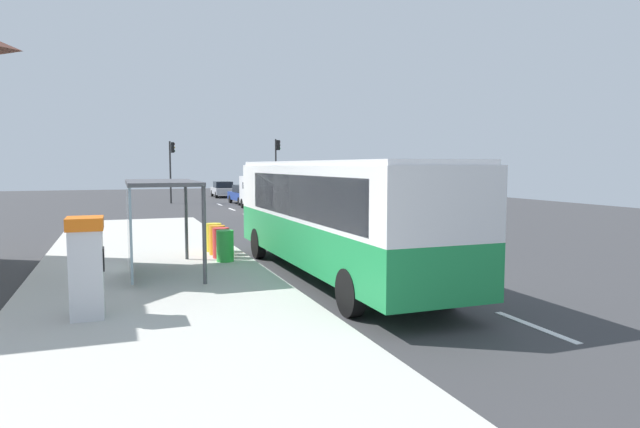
{
  "coord_description": "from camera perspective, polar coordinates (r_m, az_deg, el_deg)",
  "views": [
    {
      "loc": [
        -7.2,
        -14.3,
        3.1
      ],
      "look_at": [
        -1.0,
        2.61,
        1.5
      ],
      "focal_mm": 30.97,
      "sensor_mm": 36.0,
      "label": 1
    }
  ],
  "objects": [
    {
      "name": "lane_stripe_seg_5",
      "position": [
        34.27,
        -7.49,
        -0.14
      ],
      "size": [
        0.16,
        2.2,
        0.01
      ],
      "primitive_type": "cube",
      "color": "silver",
      "rests_on": "ground"
    },
    {
      "name": "sedan_far",
      "position": [
        54.15,
        -10.02,
        2.56
      ],
      "size": [
        1.96,
        4.46,
        1.52
      ],
      "color": "#B7B7BC",
      "rests_on": "ground"
    },
    {
      "name": "sedan_near",
      "position": [
        44.41,
        -7.75,
        2.06
      ],
      "size": [
        1.99,
        4.47,
        1.52
      ],
      "color": "navy",
      "rests_on": "ground"
    },
    {
      "name": "lane_stripe_seg_0",
      "position": [
        11.58,
        21.33,
        -10.79
      ],
      "size": [
        0.16,
        2.2,
        0.01
      ],
      "primitive_type": "cube",
      "color": "silver",
      "rests_on": "ground"
    },
    {
      "name": "bus_shelter",
      "position": [
        15.52,
        -17.18,
        1.14
      ],
      "size": [
        1.8,
        4.0,
        2.5
      ],
      "color": "#4C4C51",
      "rests_on": "sidewalk_platform"
    },
    {
      "name": "sidewalk_platform",
      "position": [
        16.6,
        -17.11,
        -5.6
      ],
      "size": [
        6.2,
        30.0,
        0.18
      ],
      "primitive_type": "cube",
      "color": "beige",
      "rests_on": "ground"
    },
    {
      "name": "lane_stripe_seg_1",
      "position": [
        15.56,
        8.99,
        -6.46
      ],
      "size": [
        0.16,
        2.2,
        0.01
      ],
      "primitive_type": "cube",
      "color": "silver",
      "rests_on": "ground"
    },
    {
      "name": "traffic_light_near_side",
      "position": [
        47.0,
        -4.48,
        5.54
      ],
      "size": [
        0.49,
        0.28,
        5.27
      ],
      "color": "#2D2D2D",
      "rests_on": "ground"
    },
    {
      "name": "lane_stripe_seg_6",
      "position": [
        39.15,
        -9.09,
        0.48
      ],
      "size": [
        0.16,
        2.2,
        0.01
      ],
      "primitive_type": "cube",
      "color": "silver",
      "rests_on": "ground"
    },
    {
      "name": "recycling_bin_orange",
      "position": [
        18.39,
        -10.57,
        -2.65
      ],
      "size": [
        0.52,
        0.52,
        0.95
      ],
      "primitive_type": "cylinder",
      "color": "orange",
      "rests_on": "sidewalk_platform"
    },
    {
      "name": "lane_stripe_seg_2",
      "position": [
        20.0,
        2.0,
        -3.82
      ],
      "size": [
        0.16,
        2.2,
        0.01
      ],
      "primitive_type": "cube",
      "color": "silver",
      "rests_on": "ground"
    },
    {
      "name": "ground_plane",
      "position": [
        29.37,
        -5.82,
        -1.04
      ],
      "size": [
        56.0,
        92.0,
        0.04
      ],
      "primitive_type": "cube",
      "color": "#38383A"
    },
    {
      "name": "lane_stripe_seg_4",
      "position": [
        29.43,
        -5.35,
        -0.98
      ],
      "size": [
        0.16,
        2.2,
        0.01
      ],
      "primitive_type": "cube",
      "color": "silver",
      "rests_on": "ground"
    },
    {
      "name": "recycling_bin_red",
      "position": [
        17.7,
        -10.19,
        -2.95
      ],
      "size": [
        0.52,
        0.52,
        0.95
      ],
      "primitive_type": "cylinder",
      "color": "red",
      "rests_on": "sidewalk_platform"
    },
    {
      "name": "lane_stripe_seg_3",
      "position": [
        24.66,
        -2.38,
        -2.13
      ],
      "size": [
        0.16,
        2.2,
        0.01
      ],
      "primitive_type": "cube",
      "color": "silver",
      "rests_on": "ground"
    },
    {
      "name": "bus",
      "position": [
        15.03,
        1.36,
        0.27
      ],
      "size": [
        2.62,
        11.03,
        3.21
      ],
      "color": "#1E8C47",
      "rests_on": "ground"
    },
    {
      "name": "recycling_bin_yellow",
      "position": [
        19.07,
        -10.92,
        -2.38
      ],
      "size": [
        0.52,
        0.52,
        0.95
      ],
      "primitive_type": "cylinder",
      "color": "yellow",
      "rests_on": "sidewalk_platform"
    },
    {
      "name": "lane_stripe_seg_7",
      "position": [
        44.05,
        -10.34,
        0.97
      ],
      "size": [
        0.16,
        2.2,
        0.01
      ],
      "primitive_type": "cube",
      "color": "silver",
      "rests_on": "ground"
    },
    {
      "name": "recycling_bin_green",
      "position": [
        17.02,
        -9.78,
        -3.26
      ],
      "size": [
        0.52,
        0.52,
        0.95
      ],
      "primitive_type": "cylinder",
      "color": "green",
      "rests_on": "sidewalk_platform"
    },
    {
      "name": "traffic_light_far_side",
      "position": [
        46.23,
        -15.1,
        5.19
      ],
      "size": [
        0.49,
        0.28,
        5.01
      ],
      "color": "#2D2D2D",
      "rests_on": "ground"
    },
    {
      "name": "ticket_machine",
      "position": [
        11.47,
        -22.98,
        -5.02
      ],
      "size": [
        0.66,
        0.76,
        1.94
      ],
      "color": "silver",
      "rests_on": "sidewalk_platform"
    },
    {
      "name": "white_van",
      "position": [
        38.5,
        -5.98,
        2.44
      ],
      "size": [
        2.15,
        5.25,
        2.3
      ],
      "color": "white",
      "rests_on": "ground"
    }
  ]
}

